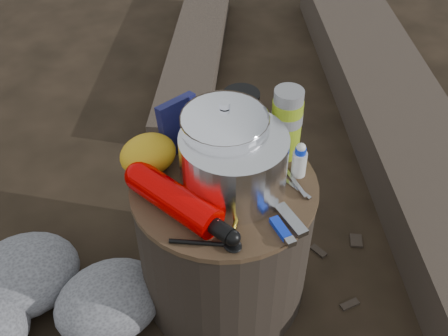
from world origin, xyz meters
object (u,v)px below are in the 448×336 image
stump (224,240)px  log_main (391,106)px  travel_mug (241,115)px  camping_pot (225,141)px  fuel_bottle (175,200)px  thermos (286,124)px

stump → log_main: stump is taller
log_main → travel_mug: size_ratio=15.18×
travel_mug → log_main: bearing=12.8°
stump → camping_pot: size_ratio=2.25×
fuel_bottle → thermos: (0.34, 0.04, 0.06)m
stump → fuel_bottle: (-0.14, -0.02, 0.25)m
camping_pot → log_main: bearing=17.2°
log_main → camping_pot: (-0.95, -0.29, 0.44)m
log_main → thermos: (-0.78, -0.31, 0.43)m
thermos → fuel_bottle: bearing=-173.6°
camping_pot → thermos: camping_pot is taller
stump → thermos: thermos is taller
log_main → camping_pot: camping_pot is taller
log_main → travel_mug: travel_mug is taller
fuel_bottle → thermos: size_ratio=1.62×
stump → travel_mug: size_ratio=3.38×
fuel_bottle → camping_pot: bearing=0.1°
fuel_bottle → log_main: bearing=-0.3°
log_main → camping_pot: 1.08m
stump → thermos: (0.19, 0.02, 0.31)m
stump → thermos: 0.37m
log_main → travel_mug: bearing=-139.9°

